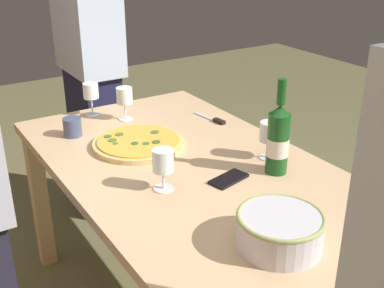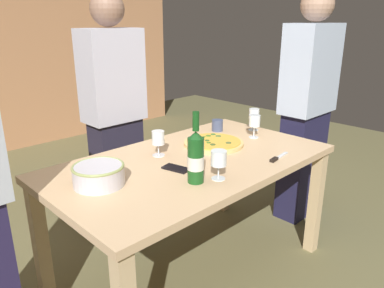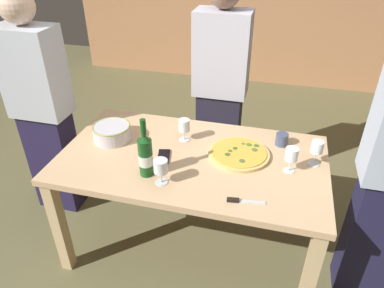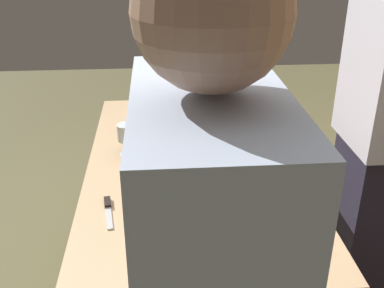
{
  "view_description": "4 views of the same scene",
  "coord_description": "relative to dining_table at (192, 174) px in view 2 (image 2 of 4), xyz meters",
  "views": [
    {
      "loc": [
        -1.39,
        0.88,
        1.57
      ],
      "look_at": [
        0.0,
        0.0,
        0.84
      ],
      "focal_mm": 46.18,
      "sensor_mm": 36.0,
      "label": 1
    },
    {
      "loc": [
        -1.36,
        -1.39,
        1.5
      ],
      "look_at": [
        0.0,
        0.0,
        0.84
      ],
      "focal_mm": 34.83,
      "sensor_mm": 36.0,
      "label": 2
    },
    {
      "loc": [
        0.45,
        -1.73,
        1.97
      ],
      "look_at": [
        0.0,
        0.0,
        0.84
      ],
      "focal_mm": 33.52,
      "sensor_mm": 36.0,
      "label": 3
    },
    {
      "loc": [
        1.78,
        -0.14,
        1.7
      ],
      "look_at": [
        0.0,
        0.0,
        0.84
      ],
      "focal_mm": 43.47,
      "sensor_mm": 36.0,
      "label": 4
    }
  ],
  "objects": [
    {
      "name": "ground_plane",
      "position": [
        0.0,
        0.0,
        -0.66
      ],
      "size": [
        8.0,
        8.0,
        0.0
      ],
      "primitive_type": "plane",
      "color": "brown"
    },
    {
      "name": "dining_table",
      "position": [
        0.0,
        0.0,
        0.0
      ],
      "size": [
        1.6,
        0.9,
        0.75
      ],
      "color": "tan",
      "rests_on": "ground"
    },
    {
      "name": "pizza",
      "position": [
        0.27,
        0.08,
        0.11
      ],
      "size": [
        0.37,
        0.37,
        0.03
      ],
      "color": "#E5BC70",
      "rests_on": "dining_table"
    },
    {
      "name": "serving_bowl",
      "position": [
        -0.55,
        0.06,
        0.15
      ],
      "size": [
        0.25,
        0.25,
        0.1
      ],
      "color": "silver",
      "rests_on": "dining_table"
    },
    {
      "name": "wine_bottle",
      "position": [
        -0.2,
        -0.23,
        0.22
      ],
      "size": [
        0.08,
        0.08,
        0.35
      ],
      "color": "#174B1B",
      "rests_on": "dining_table"
    },
    {
      "name": "wine_glass_near_pizza",
      "position": [
        -0.1,
        0.18,
        0.19
      ],
      "size": [
        0.07,
        0.07,
        0.15
      ],
      "color": "white",
      "rests_on": "dining_table"
    },
    {
      "name": "wine_glass_by_bottle",
      "position": [
        0.71,
        0.11,
        0.2
      ],
      "size": [
        0.07,
        0.07,
        0.15
      ],
      "color": "white",
      "rests_on": "dining_table"
    },
    {
      "name": "wine_glass_far_left",
      "position": [
        -0.1,
        -0.28,
        0.19
      ],
      "size": [
        0.08,
        0.08,
        0.15
      ],
      "color": "white",
      "rests_on": "dining_table"
    },
    {
      "name": "wine_glass_far_right",
      "position": [
        0.57,
        -0.0,
        0.2
      ],
      "size": [
        0.07,
        0.07,
        0.15
      ],
      "color": "white",
      "rests_on": "dining_table"
    },
    {
      "name": "cup_amber",
      "position": [
        0.51,
        0.27,
        0.13
      ],
      "size": [
        0.08,
        0.08,
        0.08
      ],
      "primitive_type": "cylinder",
      "color": "#434E6E",
      "rests_on": "dining_table"
    },
    {
      "name": "cell_phone",
      "position": [
        -0.16,
        -0.05,
        0.1
      ],
      "size": [
        0.1,
        0.16,
        0.01
      ],
      "primitive_type": "cube",
      "rotation": [
        0.0,
        0.0,
        3.37
      ],
      "color": "black",
      "rests_on": "dining_table"
    },
    {
      "name": "pizza_knife",
      "position": [
        0.34,
        -0.33,
        0.1
      ],
      "size": [
        0.2,
        0.05,
        0.02
      ],
      "color": "silver",
      "rests_on": "dining_table"
    },
    {
      "name": "person_host",
      "position": [
        0.02,
        0.8,
        0.19
      ],
      "size": [
        0.4,
        0.24,
        1.67
      ],
      "rotation": [
        0.0,
        0.0,
        -1.59
      ],
      "color": "#221F30",
      "rests_on": "ground"
    },
    {
      "name": "person_guest_left",
      "position": [
        1.13,
        -0.06,
        0.21
      ],
      "size": [
        0.44,
        0.24,
        1.7
      ],
      "rotation": [
        0.0,
        0.0,
        3.09
      ],
      "color": "#1E1C3B",
      "rests_on": "ground"
    }
  ]
}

